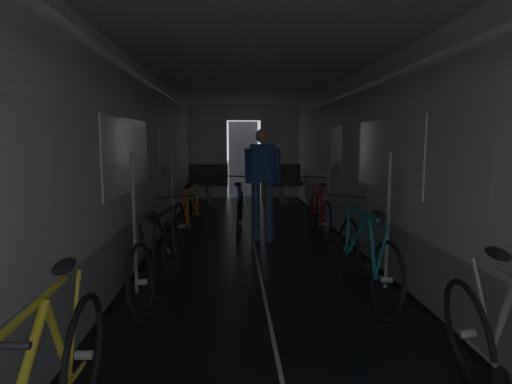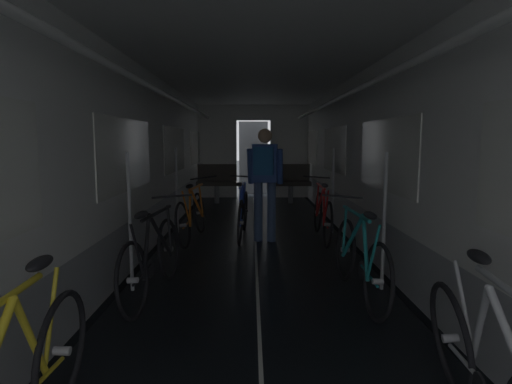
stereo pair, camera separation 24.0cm
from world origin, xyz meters
name	(u,v)px [view 1 (the left image)]	position (x,y,z in m)	size (l,w,h in m)	color
train_car_shell	(255,126)	(0.00, 3.60, 1.70)	(3.14, 12.34, 2.57)	black
bench_seat_far_left	(208,180)	(-0.90, 8.07, 0.57)	(0.98, 0.51, 0.95)	gray
bench_seat_far_right	(282,179)	(0.90, 8.07, 0.57)	(0.98, 0.51, 0.95)	gray
bicycle_red	(319,214)	(1.03, 4.24, 0.38)	(0.44, 1.69, 0.95)	black
bicycle_black	(159,259)	(-1.01, 1.93, 0.38)	(0.45, 1.69, 0.95)	black
bicycle_orange	(189,216)	(-0.96, 4.22, 0.38)	(0.50, 1.69, 0.96)	black
bicycle_teal	(365,258)	(0.97, 1.88, 0.38)	(0.44, 1.69, 0.95)	black
person_cyclist_aisle	(262,174)	(0.14, 4.12, 1.02)	(0.55, 0.42, 1.69)	#384C75
bicycle_blue_in_aisle	(240,213)	(-0.19, 4.39, 0.38)	(0.44, 1.69, 0.94)	black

